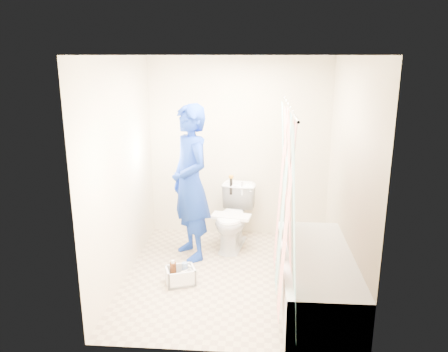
# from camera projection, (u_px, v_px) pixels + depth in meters

# --- Properties ---
(floor) EXTENTS (2.60, 2.60, 0.00)m
(floor) POSITION_uv_depth(u_px,v_px,m) (233.00, 276.00, 4.91)
(floor) COLOR tan
(floor) RESTS_ON ground
(ceiling) EXTENTS (2.40, 2.60, 0.02)m
(ceiling) POSITION_uv_depth(u_px,v_px,m) (235.00, 55.00, 4.27)
(ceiling) COLOR silver
(ceiling) RESTS_ON wall_back
(wall_back) EXTENTS (2.40, 0.02, 2.40)m
(wall_back) POSITION_uv_depth(u_px,v_px,m) (239.00, 148.00, 5.84)
(wall_back) COLOR beige
(wall_back) RESTS_ON ground
(wall_front) EXTENTS (2.40, 0.02, 2.40)m
(wall_front) POSITION_uv_depth(u_px,v_px,m) (225.00, 218.00, 3.34)
(wall_front) COLOR beige
(wall_front) RESTS_ON ground
(wall_left) EXTENTS (0.02, 2.60, 2.40)m
(wall_left) POSITION_uv_depth(u_px,v_px,m) (122.00, 171.00, 4.68)
(wall_left) COLOR beige
(wall_left) RESTS_ON ground
(wall_right) EXTENTS (0.02, 2.60, 2.40)m
(wall_right) POSITION_uv_depth(u_px,v_px,m) (350.00, 176.00, 4.50)
(wall_right) COLOR beige
(wall_right) RESTS_ON ground
(bathtub) EXTENTS (0.70, 1.75, 0.50)m
(bathtub) POSITION_uv_depth(u_px,v_px,m) (316.00, 276.00, 4.37)
(bathtub) COLOR silver
(bathtub) RESTS_ON ground
(curtain_rod) EXTENTS (0.02, 1.90, 0.02)m
(curtain_rod) POSITION_uv_depth(u_px,v_px,m) (289.00, 107.00, 3.94)
(curtain_rod) COLOR silver
(curtain_rod) RESTS_ON wall_back
(shower_curtain) EXTENTS (0.06, 1.75, 1.80)m
(shower_curtain) POSITION_uv_depth(u_px,v_px,m) (285.00, 204.00, 4.19)
(shower_curtain) COLOR white
(shower_curtain) RESTS_ON curtain_rod
(toilet) EXTENTS (0.57, 0.83, 0.78)m
(toilet) POSITION_uv_depth(u_px,v_px,m) (233.00, 218.00, 5.58)
(toilet) COLOR white
(toilet) RESTS_ON ground
(tank_lid) EXTENTS (0.51, 0.29, 0.04)m
(tank_lid) POSITION_uv_depth(u_px,v_px,m) (231.00, 216.00, 5.45)
(tank_lid) COLOR white
(tank_lid) RESTS_ON toilet
(tank_internals) EXTENTS (0.19, 0.07, 0.26)m
(tank_internals) POSITION_uv_depth(u_px,v_px,m) (234.00, 185.00, 5.69)
(tank_internals) COLOR black
(tank_internals) RESTS_ON toilet
(plumber) EXTENTS (0.74, 0.82, 1.87)m
(plumber) POSITION_uv_depth(u_px,v_px,m) (190.00, 183.00, 5.18)
(plumber) COLOR navy
(plumber) RESTS_ON ground
(cleaning_caddy) EXTENTS (0.37, 0.33, 0.23)m
(cleaning_caddy) POSITION_uv_depth(u_px,v_px,m) (181.00, 276.00, 4.74)
(cleaning_caddy) COLOR silver
(cleaning_caddy) RESTS_ON ground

